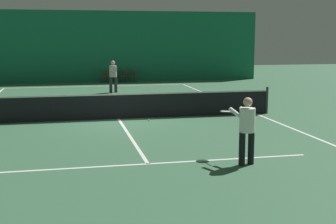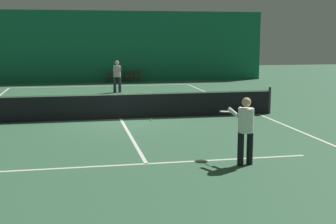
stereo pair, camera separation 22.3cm
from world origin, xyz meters
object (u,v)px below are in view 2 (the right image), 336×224
(player_near, at_px, (245,126))
(tennis_ball, at_px, (151,120))
(courtside_chair_1, at_px, (119,75))
(courtside_chair_2, at_px, (129,75))
(courtside_chair_0, at_px, (110,75))
(tennis_net, at_px, (120,105))
(courtside_chair_3, at_px, (138,75))
(player_far, at_px, (117,74))

(player_near, height_order, tennis_ball, player_near)
(tennis_ball, bearing_deg, courtside_chair_1, 88.92)
(courtside_chair_2, xyz_separation_m, tennis_ball, (-0.91, -14.76, -0.45))
(courtside_chair_0, bearing_deg, tennis_ball, 1.36)
(courtside_chair_0, xyz_separation_m, courtside_chair_2, (1.26, 0.00, 0.00))
(tennis_net, bearing_deg, courtside_chair_3, 79.64)
(player_near, xyz_separation_m, tennis_ball, (-1.25, 6.29, -0.92))
(player_near, xyz_separation_m, courtside_chair_3, (0.29, 21.04, -0.47))
(player_near, distance_m, courtside_chair_0, 21.11)
(player_far, distance_m, courtside_chair_2, 5.93)
(player_near, bearing_deg, courtside_chair_1, -9.06)
(player_far, xyz_separation_m, courtside_chair_2, (1.30, 5.76, -0.53))
(tennis_net, height_order, tennis_ball, tennis_net)
(tennis_ball, bearing_deg, courtside_chair_0, 91.36)
(courtside_chair_2, distance_m, tennis_ball, 14.79)
(player_near, relative_size, courtside_chair_3, 1.95)
(courtside_chair_1, distance_m, courtside_chair_3, 1.26)
(player_near, xyz_separation_m, courtside_chair_0, (-1.60, 21.04, -0.47))
(courtside_chair_2, relative_size, courtside_chair_3, 1.00)
(tennis_net, bearing_deg, player_far, 85.50)
(courtside_chair_1, bearing_deg, tennis_ball, -1.08)
(courtside_chair_2, xyz_separation_m, courtside_chair_3, (0.63, 0.00, 0.00))
(courtside_chair_3, bearing_deg, player_far, -18.47)
(player_far, bearing_deg, courtside_chair_2, 170.71)
(tennis_net, xyz_separation_m, courtside_chair_2, (1.95, 14.13, -0.03))
(courtside_chair_0, bearing_deg, courtside_chair_1, 90.00)
(courtside_chair_1, bearing_deg, courtside_chair_0, -90.00)
(player_far, distance_m, courtside_chair_0, 5.79)
(courtside_chair_1, bearing_deg, player_far, -6.60)
(tennis_net, relative_size, player_near, 7.33)
(courtside_chair_0, bearing_deg, courtside_chair_2, 90.00)
(player_far, height_order, courtside_chair_3, player_far)
(courtside_chair_1, xyz_separation_m, courtside_chair_3, (1.26, 0.00, 0.00))
(player_far, relative_size, courtside_chair_3, 2.09)
(player_far, bearing_deg, courtside_chair_0, -177.00)
(tennis_net, height_order, courtside_chair_0, tennis_net)
(player_far, height_order, courtside_chair_0, player_far)
(courtside_chair_0, relative_size, courtside_chair_2, 1.00)
(player_near, distance_m, courtside_chair_1, 21.07)
(courtside_chair_3, bearing_deg, player_near, -0.78)
(courtside_chair_2, bearing_deg, player_far, -12.67)
(player_near, bearing_deg, tennis_net, 6.67)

